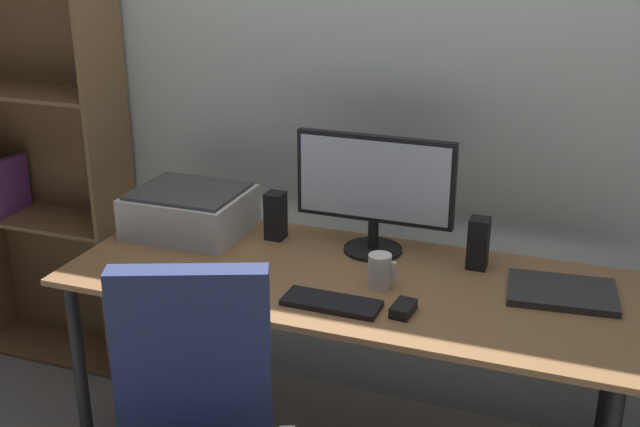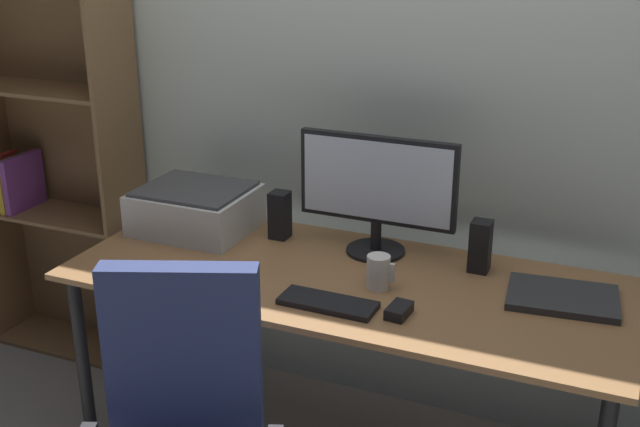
{
  "view_description": "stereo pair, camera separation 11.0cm",
  "coord_description": "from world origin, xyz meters",
  "px_view_note": "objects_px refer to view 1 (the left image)",
  "views": [
    {
      "loc": [
        0.72,
        -2.17,
        1.82
      ],
      "look_at": [
        -0.08,
        -0.01,
        0.95
      ],
      "focal_mm": 44.43,
      "sensor_mm": 36.0,
      "label": 1
    },
    {
      "loc": [
        0.82,
        -2.13,
        1.82
      ],
      "look_at": [
        -0.08,
        -0.01,
        0.95
      ],
      "focal_mm": 44.43,
      "sensor_mm": 36.0,
      "label": 2
    }
  ],
  "objects_px": {
    "coffee_mug": "(380,271)",
    "laptop": "(562,292)",
    "speaker_left": "(276,216)",
    "keyboard": "(332,303)",
    "mouse": "(403,309)",
    "speaker_right": "(478,243)",
    "printer": "(190,211)",
    "bookshelf": "(39,159)",
    "desk": "(345,297)",
    "monitor": "(374,186)"
  },
  "relations": [
    {
      "from": "speaker_left",
      "to": "laptop",
      "type": "bearing_deg",
      "value": -6.62
    },
    {
      "from": "keyboard",
      "to": "speaker_left",
      "type": "height_order",
      "value": "speaker_left"
    },
    {
      "from": "keyboard",
      "to": "speaker_left",
      "type": "xyz_separation_m",
      "value": [
        -0.36,
        0.42,
        0.08
      ]
    },
    {
      "from": "laptop",
      "to": "bookshelf",
      "type": "relative_size",
      "value": 0.18
    },
    {
      "from": "laptop",
      "to": "printer",
      "type": "relative_size",
      "value": 0.8
    },
    {
      "from": "keyboard",
      "to": "coffee_mug",
      "type": "height_order",
      "value": "coffee_mug"
    },
    {
      "from": "desk",
      "to": "bookshelf",
      "type": "height_order",
      "value": "bookshelf"
    },
    {
      "from": "desk",
      "to": "monitor",
      "type": "height_order",
      "value": "monitor"
    },
    {
      "from": "mouse",
      "to": "laptop",
      "type": "distance_m",
      "value": 0.5
    },
    {
      "from": "printer",
      "to": "bookshelf",
      "type": "relative_size",
      "value": 0.22
    },
    {
      "from": "mouse",
      "to": "laptop",
      "type": "bearing_deg",
      "value": 38.38
    },
    {
      "from": "mouse",
      "to": "laptop",
      "type": "relative_size",
      "value": 0.3
    },
    {
      "from": "monitor",
      "to": "coffee_mug",
      "type": "height_order",
      "value": "monitor"
    },
    {
      "from": "bookshelf",
      "to": "monitor",
      "type": "bearing_deg",
      "value": -5.43
    },
    {
      "from": "monitor",
      "to": "printer",
      "type": "bearing_deg",
      "value": -175.06
    },
    {
      "from": "coffee_mug",
      "to": "speaker_left",
      "type": "distance_m",
      "value": 0.52
    },
    {
      "from": "laptop",
      "to": "speaker_right",
      "type": "height_order",
      "value": "speaker_right"
    },
    {
      "from": "speaker_left",
      "to": "bookshelf",
      "type": "distance_m",
      "value": 1.14
    },
    {
      "from": "mouse",
      "to": "bookshelf",
      "type": "relative_size",
      "value": 0.05
    },
    {
      "from": "desk",
      "to": "laptop",
      "type": "distance_m",
      "value": 0.67
    },
    {
      "from": "keyboard",
      "to": "speaker_right",
      "type": "relative_size",
      "value": 1.71
    },
    {
      "from": "keyboard",
      "to": "mouse",
      "type": "bearing_deg",
      "value": 7.42
    },
    {
      "from": "printer",
      "to": "bookshelf",
      "type": "height_order",
      "value": "bookshelf"
    },
    {
      "from": "speaker_left",
      "to": "keyboard",
      "type": "bearing_deg",
      "value": -49.46
    },
    {
      "from": "desk",
      "to": "keyboard",
      "type": "distance_m",
      "value": 0.23
    },
    {
      "from": "mouse",
      "to": "speaker_left",
      "type": "bearing_deg",
      "value": 149.98
    },
    {
      "from": "keyboard",
      "to": "bookshelf",
      "type": "height_order",
      "value": "bookshelf"
    },
    {
      "from": "laptop",
      "to": "printer",
      "type": "height_order",
      "value": "printer"
    },
    {
      "from": "speaker_left",
      "to": "desk",
      "type": "bearing_deg",
      "value": -32.67
    },
    {
      "from": "coffee_mug",
      "to": "monitor",
      "type": "bearing_deg",
      "value": 111.24
    },
    {
      "from": "desk",
      "to": "keyboard",
      "type": "height_order",
      "value": "keyboard"
    },
    {
      "from": "bookshelf",
      "to": "printer",
      "type": "bearing_deg",
      "value": -13.76
    },
    {
      "from": "mouse",
      "to": "keyboard",
      "type": "bearing_deg",
      "value": -168.62
    },
    {
      "from": "speaker_right",
      "to": "bookshelf",
      "type": "xyz_separation_m",
      "value": [
        -1.84,
        0.15,
        0.05
      ]
    },
    {
      "from": "speaker_right",
      "to": "printer",
      "type": "relative_size",
      "value": 0.43
    },
    {
      "from": "speaker_right",
      "to": "bookshelf",
      "type": "relative_size",
      "value": 0.1
    },
    {
      "from": "mouse",
      "to": "speaker_right",
      "type": "height_order",
      "value": "speaker_right"
    },
    {
      "from": "mouse",
      "to": "coffee_mug",
      "type": "height_order",
      "value": "coffee_mug"
    },
    {
      "from": "speaker_left",
      "to": "bookshelf",
      "type": "xyz_separation_m",
      "value": [
        -1.13,
        0.15,
        0.05
      ]
    },
    {
      "from": "monitor",
      "to": "laptop",
      "type": "bearing_deg",
      "value": -10.97
    },
    {
      "from": "coffee_mug",
      "to": "speaker_left",
      "type": "height_order",
      "value": "speaker_left"
    },
    {
      "from": "coffee_mug",
      "to": "speaker_right",
      "type": "bearing_deg",
      "value": 43.92
    },
    {
      "from": "desk",
      "to": "keyboard",
      "type": "xyz_separation_m",
      "value": [
        0.03,
        -0.21,
        0.08
      ]
    },
    {
      "from": "speaker_left",
      "to": "speaker_right",
      "type": "xyz_separation_m",
      "value": [
        0.71,
        0.0,
        0.0
      ]
    },
    {
      "from": "coffee_mug",
      "to": "laptop",
      "type": "height_order",
      "value": "coffee_mug"
    },
    {
      "from": "coffee_mug",
      "to": "bookshelf",
      "type": "height_order",
      "value": "bookshelf"
    },
    {
      "from": "mouse",
      "to": "speaker_right",
      "type": "distance_m",
      "value": 0.42
    },
    {
      "from": "mouse",
      "to": "speaker_left",
      "type": "distance_m",
      "value": 0.7
    },
    {
      "from": "speaker_left",
      "to": "speaker_right",
      "type": "relative_size",
      "value": 1.0
    },
    {
      "from": "speaker_right",
      "to": "printer",
      "type": "bearing_deg",
      "value": -177.21
    }
  ]
}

